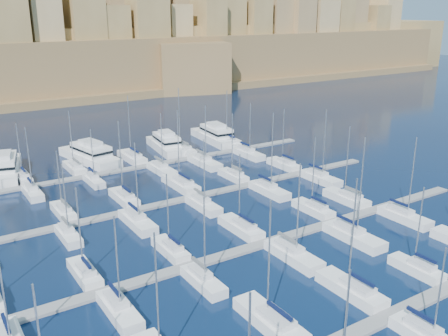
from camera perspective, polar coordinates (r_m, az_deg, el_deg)
ground at (r=83.08m, az=-0.11°, el=-5.56°), size 600.00×600.00×0.00m
pontoon_near at (r=60.66m, az=18.23°, el=-15.88°), size 84.00×2.00×0.40m
pontoon_mid_near at (r=74.11m, az=4.96°, el=-8.50°), size 84.00×2.00×0.40m
pontoon_mid_far at (r=90.96m, az=-3.53°, el=-3.34°), size 84.00×2.00×0.40m
pontoon_far at (r=109.65m, az=-9.18°, el=0.18°), size 84.00×2.00×0.40m
sailboat_2 at (r=56.53m, az=5.36°, el=-16.99°), size 3.01×10.04×14.81m
sailboat_3 at (r=63.48m, az=14.38°, el=-13.29°), size 2.85×9.51×14.96m
sailboat_4 at (r=70.66m, az=21.19°, el=-10.65°), size 2.26×7.53×12.12m
sailboat_13 at (r=67.39m, az=-15.62°, el=-11.49°), size 2.39×7.97×12.45m
sailboat_14 at (r=71.19m, az=-6.11°, el=-9.23°), size 2.36×7.88×12.08m
sailboat_15 at (r=77.37m, az=1.98°, el=-6.82°), size 2.74×9.13×12.68m
sailboat_16 at (r=85.58m, az=10.19°, el=-4.61°), size 2.50×8.32×13.41m
sailboat_17 at (r=91.42m, az=13.85°, el=-3.37°), size 2.77×9.23×14.05m
sailboat_19 at (r=59.30m, az=-11.90°, el=-15.55°), size 2.56×8.54×12.61m
sailboat_20 at (r=63.49m, az=-2.41°, el=-12.72°), size 2.37×7.91×12.32m
sailboat_21 at (r=69.96m, az=7.89°, el=-9.78°), size 2.90×9.68×14.33m
sailboat_22 at (r=77.06m, az=14.56°, el=-7.50°), size 3.08×10.25×16.28m
sailboat_23 at (r=86.23m, az=19.90°, el=-5.25°), size 2.73×9.11×14.45m
sailboat_25 at (r=87.50m, az=-17.90°, el=-4.73°), size 2.39×7.95×11.34m
sailboat_26 at (r=90.89m, az=-11.34°, el=-3.31°), size 2.66×8.85×14.86m
sailboat_27 at (r=96.14m, az=-4.95°, el=-1.83°), size 3.15×10.50×15.30m
sailboat_28 at (r=100.66m, az=1.09°, el=-0.87°), size 2.41×8.04×13.65m
sailboat_29 at (r=108.63m, az=6.86°, el=0.42°), size 2.64×8.81×13.07m
sailboat_31 at (r=78.51m, az=-17.39°, el=-7.31°), size 2.27×7.57×12.23m
sailboat_32 at (r=80.65m, az=-9.87°, el=-6.01°), size 2.88×9.61×14.07m
sailboat_33 at (r=86.05m, az=-2.41°, el=-4.20°), size 2.61×8.71×12.78m
sailboat_34 at (r=93.12m, az=5.16°, el=-2.50°), size 2.85×9.49×15.68m
sailboat_35 at (r=101.03m, az=10.92°, el=-1.12°), size 2.89×9.63×14.90m
sailboat_37 at (r=107.40m, az=-21.97°, el=-1.00°), size 2.33×7.76×11.98m
sailboat_38 at (r=110.13m, az=-16.70°, el=0.02°), size 2.69×8.97×13.18m
sailboat_39 at (r=114.86m, az=-10.45°, el=1.22°), size 3.13×10.45×14.99m
sailboat_40 at (r=119.91m, az=-4.91°, el=2.16°), size 3.11×10.37×15.64m
sailboat_41 at (r=125.47m, az=0.45°, el=2.92°), size 2.58×8.60×14.10m
sailboat_43 at (r=98.20m, az=-21.05°, el=-2.59°), size 2.45×8.17×13.36m
sailboat_44 at (r=101.17m, az=-14.66°, el=-1.39°), size 2.25×7.49×11.42m
sailboat_45 at (r=105.32m, az=-7.15°, el=-0.15°), size 2.79×9.31×13.08m
sailboat_46 at (r=109.46m, az=-2.25°, el=0.68°), size 3.08×10.27×13.71m
sailboat_47 at (r=116.04m, az=2.78°, el=1.66°), size 2.87×9.58×12.91m
motor_yacht_a at (r=112.13m, az=-23.79°, el=0.08°), size 9.81×19.42×5.25m
motor_yacht_b at (r=115.89m, az=-15.05°, el=1.54°), size 9.08×19.31×5.25m
motor_yacht_c at (r=121.39m, az=-6.64°, el=2.77°), size 6.87×16.70×5.25m
motor_yacht_d at (r=129.00m, az=-0.98°, el=3.79°), size 6.78×18.44×5.25m
fortified_city at (r=224.00m, az=-22.65°, el=11.81°), size 460.00×108.95×59.52m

